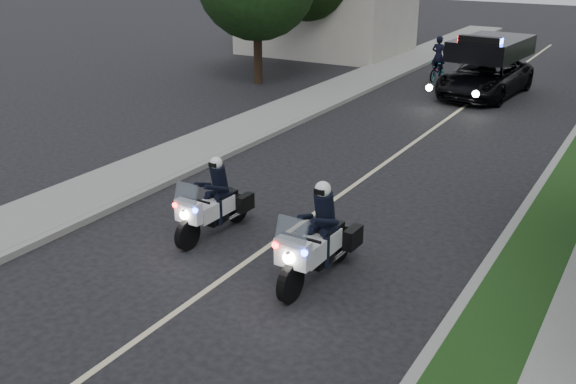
# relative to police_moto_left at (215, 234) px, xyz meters

# --- Properties ---
(ground) EXTENTS (120.00, 120.00, 0.00)m
(ground) POSITION_rel_police_moto_left_xyz_m (1.29, -4.12, 0.00)
(ground) COLOR black
(ground) RESTS_ON ground
(curb_right) EXTENTS (0.20, 60.00, 0.15)m
(curb_right) POSITION_rel_police_moto_left_xyz_m (5.39, 5.88, 0.07)
(curb_right) COLOR gray
(curb_right) RESTS_ON ground
(grass_verge) EXTENTS (1.20, 60.00, 0.16)m
(grass_verge) POSITION_rel_police_moto_left_xyz_m (6.09, 5.88, 0.08)
(grass_verge) COLOR #193814
(grass_verge) RESTS_ON ground
(curb_left) EXTENTS (0.20, 60.00, 0.15)m
(curb_left) POSITION_rel_police_moto_left_xyz_m (-2.81, 5.88, 0.07)
(curb_left) COLOR gray
(curb_left) RESTS_ON ground
(sidewalk_left) EXTENTS (2.00, 60.00, 0.16)m
(sidewalk_left) POSITION_rel_police_moto_left_xyz_m (-3.91, 5.88, 0.08)
(sidewalk_left) COLOR gray
(sidewalk_left) RESTS_ON ground
(lane_marking) EXTENTS (0.12, 50.00, 0.01)m
(lane_marking) POSITION_rel_police_moto_left_xyz_m (1.29, 5.88, 0.00)
(lane_marking) COLOR #BFB78C
(lane_marking) RESTS_ON ground
(police_moto_left) EXTENTS (0.78, 2.02, 1.69)m
(police_moto_left) POSITION_rel_police_moto_left_xyz_m (0.00, 0.00, 0.00)
(police_moto_left) COLOR silver
(police_moto_left) RESTS_ON ground
(police_moto_right) EXTENTS (0.82, 2.21, 1.87)m
(police_moto_right) POSITION_rel_police_moto_left_xyz_m (2.78, -0.61, 0.00)
(police_moto_right) COLOR silver
(police_moto_right) RESTS_ON ground
(police_suv) EXTENTS (2.91, 5.51, 2.59)m
(police_suv) POSITION_rel_police_moto_left_xyz_m (1.40, 15.85, 0.00)
(police_suv) COLOR black
(police_suv) RESTS_ON ground
(bicycle) EXTENTS (0.58, 1.57, 0.82)m
(bicycle) POSITION_rel_police_moto_left_xyz_m (-1.17, 17.85, 0.00)
(bicycle) COLOR black
(bicycle) RESTS_ON ground
(cyclist) EXTENTS (0.65, 0.46, 1.70)m
(cyclist) POSITION_rel_police_moto_left_xyz_m (-1.17, 17.85, 0.00)
(cyclist) COLOR black
(cyclist) RESTS_ON ground
(tree_left_near) EXTENTS (5.10, 5.10, 8.31)m
(tree_left_near) POSITION_rel_police_moto_left_xyz_m (-7.53, 13.34, 0.00)
(tree_left_near) COLOR #163612
(tree_left_near) RESTS_ON ground
(tree_left_far) EXTENTS (5.48, 5.48, 8.58)m
(tree_left_far) POSITION_rel_police_moto_left_xyz_m (-8.34, 19.61, 0.00)
(tree_left_far) COLOR black
(tree_left_far) RESTS_ON ground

